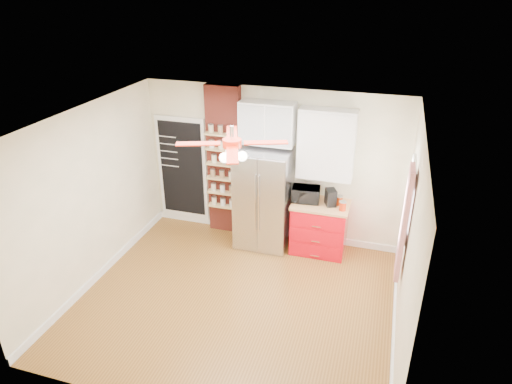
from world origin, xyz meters
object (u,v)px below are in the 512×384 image
(red_cabinet, at_px, (319,227))
(ceiling_fan, at_px, (232,144))
(pantry_jar_oats, at_px, (214,159))
(canister_left, at_px, (343,206))
(fridge, at_px, (264,199))
(coffee_maker, at_px, (331,197))
(toaster_oven, at_px, (306,194))

(red_cabinet, distance_m, ceiling_fan, 2.75)
(red_cabinet, xyz_separation_m, pantry_jar_oats, (-1.91, 0.11, 0.99))
(ceiling_fan, height_order, canister_left, ceiling_fan)
(red_cabinet, relative_size, ceiling_fan, 0.67)
(fridge, distance_m, ceiling_fan, 2.25)
(ceiling_fan, xyz_separation_m, canister_left, (1.29, 1.55, -1.45))
(red_cabinet, xyz_separation_m, canister_left, (0.37, -0.13, 0.52))
(pantry_jar_oats, bearing_deg, fridge, -9.82)
(fridge, height_order, canister_left, fridge)
(red_cabinet, height_order, canister_left, canister_left)
(ceiling_fan, height_order, coffee_maker, ceiling_fan)
(fridge, distance_m, red_cabinet, 1.06)
(toaster_oven, relative_size, pantry_jar_oats, 3.42)
(red_cabinet, bearing_deg, canister_left, -19.01)
(fridge, distance_m, canister_left, 1.34)
(coffee_maker, relative_size, pantry_jar_oats, 2.06)
(toaster_oven, bearing_deg, canister_left, -19.71)
(ceiling_fan, xyz_separation_m, coffee_maker, (1.07, 1.68, -1.39))
(pantry_jar_oats, bearing_deg, coffee_maker, -3.01)
(red_cabinet, distance_m, toaster_oven, 0.63)
(red_cabinet, distance_m, pantry_jar_oats, 2.15)
(red_cabinet, xyz_separation_m, toaster_oven, (-0.26, 0.03, 0.57))
(fridge, xyz_separation_m, ceiling_fan, (0.05, -1.63, 1.55))
(toaster_oven, bearing_deg, pantry_jar_oats, 170.81)
(red_cabinet, height_order, ceiling_fan, ceiling_fan)
(toaster_oven, bearing_deg, coffee_maker, -9.04)
(fridge, xyz_separation_m, red_cabinet, (0.97, 0.05, -0.42))
(ceiling_fan, distance_m, coffee_maker, 2.43)
(fridge, xyz_separation_m, coffee_maker, (1.12, 0.05, 0.16))
(toaster_oven, xyz_separation_m, coffee_maker, (0.42, -0.02, 0.01))
(toaster_oven, height_order, coffee_maker, coffee_maker)
(pantry_jar_oats, bearing_deg, canister_left, -6.01)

